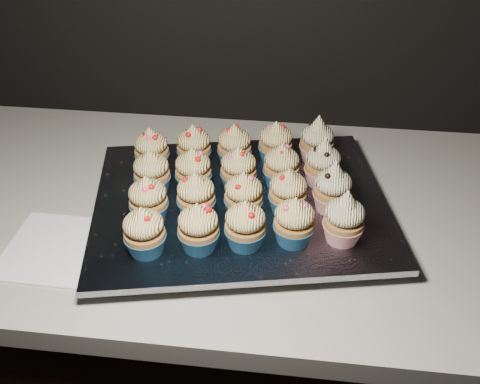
{
  "coord_description": "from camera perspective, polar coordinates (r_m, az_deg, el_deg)",
  "views": [
    {
      "loc": [
        0.09,
        0.95,
        1.49
      ],
      "look_at": [
        0.01,
        1.66,
        0.95
      ],
      "focal_mm": 40.0,
      "sensor_mm": 36.0,
      "label": 1
    }
  ],
  "objects": [
    {
      "name": "cabinet",
      "position": [
        1.3,
        -0.07,
        -17.62
      ],
      "size": [
        2.4,
        0.6,
        0.86
      ],
      "primitive_type": "cube",
      "color": "black",
      "rests_on": "ground"
    },
    {
      "name": "worktop",
      "position": [
        0.97,
        -0.08,
        -2.02
      ],
      "size": [
        2.44,
        0.64,
        0.04
      ],
      "primitive_type": "cube",
      "color": "beige",
      "rests_on": "cabinet"
    },
    {
      "name": "napkin",
      "position": [
        0.91,
        -18.93,
        -5.73
      ],
      "size": [
        0.16,
        0.16,
        0.0
      ],
      "primitive_type": "cube",
      "rotation": [
        0.0,
        0.0,
        -0.02
      ],
      "color": "white",
      "rests_on": "worktop"
    },
    {
      "name": "baking_tray",
      "position": [
        0.93,
        0.0,
        -1.93
      ],
      "size": [
        0.51,
        0.43,
        0.02
      ],
      "primitive_type": "cube",
      "rotation": [
        0.0,
        0.0,
        0.2
      ],
      "color": "black",
      "rests_on": "worktop"
    },
    {
      "name": "foil_lining",
      "position": [
        0.92,
        0.0,
        -1.1
      ],
      "size": [
        0.56,
        0.47,
        0.01
      ],
      "primitive_type": "cube",
      "rotation": [
        0.0,
        0.0,
        0.2
      ],
      "color": "silver",
      "rests_on": "baking_tray"
    },
    {
      "name": "cupcake_0",
      "position": [
        0.8,
        -10.17,
        -4.2
      ],
      "size": [
        0.06,
        0.06,
        0.08
      ],
      "color": "#1A517D",
      "rests_on": "foil_lining"
    },
    {
      "name": "cupcake_1",
      "position": [
        0.8,
        -4.46,
        -3.85
      ],
      "size": [
        0.06,
        0.06,
        0.08
      ],
      "color": "#1A517D",
      "rests_on": "foil_lining"
    },
    {
      "name": "cupcake_2",
      "position": [
        0.8,
        0.56,
        -3.58
      ],
      "size": [
        0.06,
        0.06,
        0.08
      ],
      "color": "#1A517D",
      "rests_on": "foil_lining"
    },
    {
      "name": "cupcake_3",
      "position": [
        0.81,
        5.8,
        -3.19
      ],
      "size": [
        0.06,
        0.06,
        0.08
      ],
      "color": "#1A517D",
      "rests_on": "foil_lining"
    },
    {
      "name": "cupcake_4",
      "position": [
        0.82,
        11.04,
        -2.85
      ],
      "size": [
        0.06,
        0.06,
        0.1
      ],
      "color": "#B11821",
      "rests_on": "foil_lining"
    },
    {
      "name": "cupcake_5",
      "position": [
        0.86,
        -9.75,
        -0.86
      ],
      "size": [
        0.06,
        0.06,
        0.08
      ],
      "color": "#1A517D",
      "rests_on": "foil_lining"
    },
    {
      "name": "cupcake_6",
      "position": [
        0.86,
        -4.71,
        -0.46
      ],
      "size": [
        0.06,
        0.06,
        0.08
      ],
      "color": "#1A517D",
      "rests_on": "foil_lining"
    },
    {
      "name": "cupcake_7",
      "position": [
        0.86,
        0.38,
        -0.42
      ],
      "size": [
        0.06,
        0.06,
        0.08
      ],
      "color": "#1A517D",
      "rests_on": "foil_lining"
    },
    {
      "name": "cupcake_8",
      "position": [
        0.87,
        5.13,
        -0.07
      ],
      "size": [
        0.06,
        0.06,
        0.08
      ],
      "color": "#1A517D",
      "rests_on": "foil_lining"
    },
    {
      "name": "cupcake_9",
      "position": [
        0.88,
        9.86,
        0.36
      ],
      "size": [
        0.06,
        0.06,
        0.1
      ],
      "color": "#B11821",
      "rests_on": "foil_lining"
    },
    {
      "name": "cupcake_10",
      "position": [
        0.92,
        -9.39,
        2.03
      ],
      "size": [
        0.06,
        0.06,
        0.08
      ],
      "color": "#1A517D",
      "rests_on": "foil_lining"
    },
    {
      "name": "cupcake_11",
      "position": [
        0.92,
        -5.01,
        2.26
      ],
      "size": [
        0.06,
        0.06,
        0.08
      ],
      "color": "#1A517D",
      "rests_on": "foil_lining"
    },
    {
      "name": "cupcake_12",
      "position": [
        0.92,
        -0.17,
        2.39
      ],
      "size": [
        0.06,
        0.06,
        0.08
      ],
      "color": "#1A517D",
      "rests_on": "foil_lining"
    },
    {
      "name": "cupcake_13",
      "position": [
        0.93,
        4.43,
        2.7
      ],
      "size": [
        0.06,
        0.06,
        0.08
      ],
      "color": "#1A517D",
      "rests_on": "foil_lining"
    },
    {
      "name": "cupcake_14",
      "position": [
        0.94,
        8.82,
        2.97
      ],
      "size": [
        0.06,
        0.06,
        0.1
      ],
      "color": "#B11821",
      "rests_on": "foil_lining"
    },
    {
      "name": "cupcake_15",
      "position": [
        0.98,
        -9.41,
        4.43
      ],
      "size": [
        0.06,
        0.06,
        0.08
      ],
      "color": "#1A517D",
      "rests_on": "foil_lining"
    },
    {
      "name": "cupcake_16",
      "position": [
        0.98,
        -4.94,
        4.81
      ],
      "size": [
        0.06,
        0.06,
        0.08
      ],
      "color": "#1A517D",
      "rests_on": "foil_lining"
    },
    {
      "name": "cupcake_17",
      "position": [
        0.98,
        -0.6,
        4.86
      ],
      "size": [
        0.06,
        0.06,
        0.08
      ],
      "color": "#1A517D",
      "rests_on": "foil_lining"
    },
    {
      "name": "cupcake_18",
      "position": [
        0.99,
        3.8,
        5.19
      ],
      "size": [
        0.06,
        0.06,
        0.08
      ],
      "color": "#1A517D",
      "rests_on": "foil_lining"
    },
    {
      "name": "cupcake_19",
      "position": [
        1.0,
        8.2,
        5.38
      ],
      "size": [
        0.06,
        0.06,
        0.1
      ],
      "color": "#B11821",
      "rests_on": "foil_lining"
    }
  ]
}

